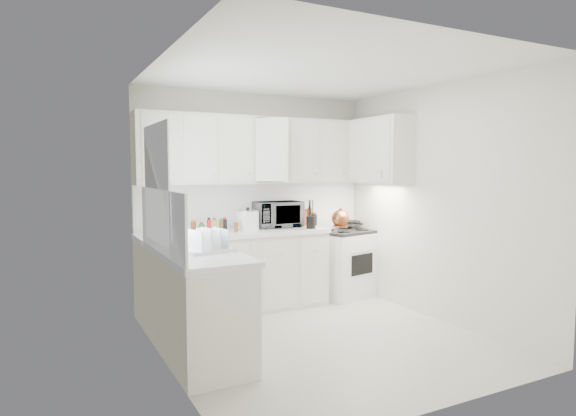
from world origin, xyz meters
TOP-DOWN VIEW (x-y plane):
  - floor at (0.00, 0.00)m, footprint 3.20×3.20m
  - ceiling at (0.00, 0.00)m, footprint 3.20×3.20m
  - wall_back at (0.00, 1.60)m, footprint 3.00×0.00m
  - wall_front at (0.00, -1.60)m, footprint 3.00×0.00m
  - wall_left at (-1.50, 0.00)m, footprint 0.00×3.20m
  - wall_right at (1.50, 0.00)m, footprint 0.00×3.20m
  - window_blinds at (-1.48, 0.35)m, footprint 0.06×0.96m
  - lower_cabinets_back at (-0.39, 1.30)m, footprint 2.22×0.60m
  - lower_cabinets_left at (-1.20, 0.20)m, footprint 0.60×1.60m
  - countertop_back at (-0.39, 1.29)m, footprint 2.24×0.64m
  - countertop_left at (-1.19, 0.20)m, footprint 0.64×1.62m
  - backsplash_back at (0.00, 1.59)m, footprint 2.98×0.02m
  - backsplash_left at (-1.49, 0.20)m, footprint 0.02×1.60m
  - upper_cabinets_back at (0.00, 1.44)m, footprint 3.00×0.33m
  - upper_cabinets_right at (1.33, 0.82)m, footprint 0.33×0.90m
  - sink at (-1.19, 0.55)m, footprint 0.42×0.38m
  - stove at (1.15, 1.29)m, footprint 0.84×0.74m
  - tea_kettle at (0.97, 1.13)m, footprint 0.34×0.31m
  - frying_pan at (1.33, 1.45)m, footprint 0.33×0.51m
  - microwave at (0.23, 1.45)m, footprint 0.58×0.33m
  - rice_cooker at (-0.20, 1.36)m, footprint 0.27×0.27m
  - paper_towel at (0.07, 1.46)m, footprint 0.12×0.12m
  - utensil_crock at (0.53, 1.12)m, footprint 0.14×0.14m
  - dish_rack at (-1.13, 0.06)m, footprint 0.46×0.37m
  - spice_left_0 at (-0.85, 1.42)m, footprint 0.06×0.06m
  - spice_left_1 at (-0.78, 1.33)m, footprint 0.06×0.06m
  - spice_left_2 at (-0.70, 1.42)m, footprint 0.06×0.06m
  - spice_left_3 at (-0.62, 1.33)m, footprint 0.06×0.06m
  - spice_left_4 at (-0.55, 1.42)m, footprint 0.06×0.06m
  - spice_left_5 at (-0.47, 1.33)m, footprint 0.06×0.06m
  - spice_left_6 at (-0.40, 1.42)m, footprint 0.06×0.06m
  - sauce_right_0 at (0.58, 1.46)m, footprint 0.06×0.06m
  - sauce_right_1 at (0.64, 1.40)m, footprint 0.06×0.06m
  - sauce_right_2 at (0.69, 1.46)m, footprint 0.06×0.06m
  - sauce_right_3 at (0.74, 1.40)m, footprint 0.06×0.06m

SIDE VIEW (x-z plane):
  - floor at x=0.00m, z-range 0.00..0.00m
  - lower_cabinets_back at x=-0.39m, z-range 0.00..0.90m
  - lower_cabinets_left at x=-1.20m, z-range 0.00..0.90m
  - stove at x=1.15m, z-range 0.00..1.12m
  - countertop_back at x=-0.39m, z-range 0.90..0.95m
  - countertop_left at x=-1.19m, z-range 0.90..0.95m
  - frying_pan at x=1.33m, z-range 0.95..0.99m
  - spice_left_0 at x=-0.85m, z-range 0.95..1.08m
  - spice_left_1 at x=-0.78m, z-range 0.95..1.08m
  - spice_left_2 at x=-0.70m, z-range 0.95..1.08m
  - spice_left_3 at x=-0.62m, z-range 0.95..1.08m
  - spice_left_4 at x=-0.55m, z-range 0.95..1.08m
  - spice_left_5 at x=-0.47m, z-range 0.95..1.08m
  - spice_left_6 at x=-0.40m, z-range 0.95..1.08m
  - sauce_right_0 at x=0.58m, z-range 0.95..1.14m
  - sauce_right_1 at x=0.64m, z-range 0.95..1.14m
  - sauce_right_2 at x=0.69m, z-range 0.95..1.14m
  - sauce_right_3 at x=0.74m, z-range 0.95..1.14m
  - dish_rack at x=-1.13m, z-range 0.95..1.18m
  - tea_kettle at x=0.97m, z-range 0.94..1.20m
  - sink at x=-1.19m, z-range 0.92..1.22m
  - rice_cooker at x=-0.20m, z-range 0.95..1.22m
  - paper_towel at x=0.07m, z-range 0.95..1.22m
  - utensil_crock at x=0.53m, z-range 0.95..1.31m
  - microwave at x=0.23m, z-range 0.95..1.34m
  - backsplash_back at x=0.00m, z-range 0.95..1.50m
  - backsplash_left at x=-1.49m, z-range 0.95..1.50m
  - wall_back at x=0.00m, z-range -0.20..2.80m
  - wall_front at x=0.00m, z-range -0.20..2.80m
  - wall_left at x=-1.50m, z-range -0.30..2.90m
  - wall_right at x=1.50m, z-range -0.30..2.90m
  - upper_cabinets_back at x=0.00m, z-range 1.10..1.90m
  - upper_cabinets_right at x=1.33m, z-range 1.10..1.90m
  - window_blinds at x=-1.48m, z-range 1.02..2.08m
  - ceiling at x=0.00m, z-range 2.60..2.60m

